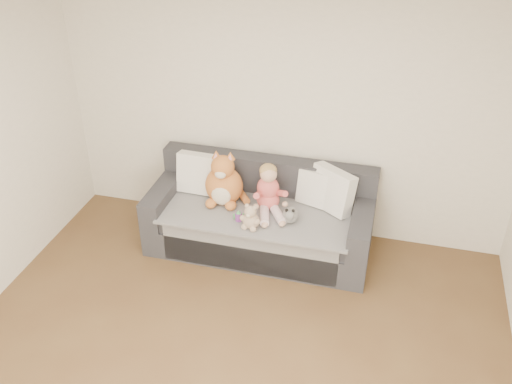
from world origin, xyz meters
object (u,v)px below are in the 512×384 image
Objects in this scene: teddy_bear at (251,219)px; sippy_cup at (239,216)px; sofa at (261,220)px; plush_cat at (224,183)px; toddler at (269,192)px.

teddy_bear is 2.29× the size of sippy_cup.
plush_cat reaches higher than sofa.
toddler is at bearing 49.87° from sippy_cup.
toddler is 0.38m from sippy_cup.
sofa is at bearing -2.42° from plush_cat.
sippy_cup is at bearing -114.95° from sofa.
teddy_bear is (-0.09, -0.35, -0.10)m from toddler.
sippy_cup is at bearing 158.63° from teddy_bear.
sofa is 3.79× the size of plush_cat.
sofa is at bearing 99.57° from teddy_bear.
toddler is at bearing -6.93° from plush_cat.
teddy_bear is at bearing -31.04° from sippy_cup.
plush_cat is (-0.46, 0.02, 0.01)m from toddler.
sofa is 0.47m from teddy_bear.
teddy_bear is at bearing -90.09° from sofa.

